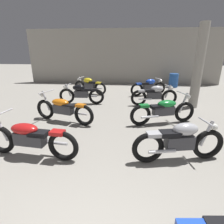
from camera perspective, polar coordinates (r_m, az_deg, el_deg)
The scene contains 11 objects.
back_wall at distance 12.61m, azimuth 3.42°, elevation 17.32°, with size 13.11×0.24×3.60m, color #9E998E.
support_pillar at distance 7.76m, azimuth 26.16°, elevation 12.85°, with size 0.36×0.36×3.20m, color #9E998E.
motorcycle_left_row_1 at distance 4.17m, azimuth -25.14°, elevation -7.53°, with size 2.17×0.68×0.97m.
motorcycle_left_row_2 at distance 5.85m, azimuth -15.55°, elevation 1.07°, with size 2.11×0.88×0.97m.
motorcycle_left_row_3 at distance 7.76m, azimuth -9.96°, elevation 5.92°, with size 1.97×0.48×0.88m.
motorcycle_left_row_4 at distance 9.60m, azimuth -7.26°, elevation 8.57°, with size 1.88×0.82×0.88m.
motorcycle_right_row_1 at distance 3.90m, azimuth 21.08°, elevation -8.69°, with size 1.95×0.64×0.88m.
motorcycle_right_row_2 at distance 5.73m, azimuth 16.40°, elevation 0.61°, with size 2.10×0.90×0.97m.
motorcycle_right_row_3 at distance 7.61m, azimuth 13.57°, elevation 5.42°, with size 1.97×0.58×0.88m.
motorcycle_right_row_4 at distance 9.35m, azimuth 11.75°, elevation 8.04°, with size 1.87×0.84×0.88m.
oil_drum at distance 12.02m, azimuth 19.28°, elevation 9.62°, with size 0.59×0.59×0.85m.
Camera 1 is at (0.43, -0.24, 2.20)m, focal length 28.25 mm.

